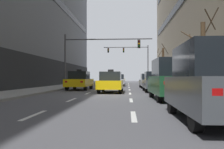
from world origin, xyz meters
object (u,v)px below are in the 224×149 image
object	(u,v)px
traffic_signal_0	(93,50)
street_tree_1	(203,56)
car_driving_2	(118,80)
street_tree_0	(163,66)
pedestrian_0	(172,78)
taxi_driving_3	(119,80)
car_parked_1	(170,79)
traffic_signal_1	(133,56)
car_parked_2	(155,82)
car_parked_0	(211,83)
car_parked_3	(148,81)
taxi_driving_0	(111,82)
taxi_driving_1	(80,81)

from	to	relation	value
traffic_signal_0	street_tree_1	world-z (taller)	traffic_signal_0
car_driving_2	street_tree_0	size ratio (longest dim) A/B	0.77
car_driving_2	pedestrian_0	distance (m)	9.51
taxi_driving_3	street_tree_0	distance (m)	11.28
car_parked_1	traffic_signal_1	world-z (taller)	traffic_signal_1
taxi_driving_3	traffic_signal_1	world-z (taller)	traffic_signal_1
taxi_driving_3	car_parked_2	size ratio (longest dim) A/B	0.98
car_parked_0	car_parked_2	xyz separation A→B (m)	(0.00, 13.02, -0.23)
car_driving_2	traffic_signal_1	size ratio (longest dim) A/B	0.52
street_tree_1	car_parked_3	bearing A→B (deg)	102.94
street_tree_0	pedestrian_0	distance (m)	7.85
car_parked_1	street_tree_1	xyz separation A→B (m)	(2.48, 2.49, 1.47)
traffic_signal_0	pedestrian_0	size ratio (longest dim) A/B	5.21
taxi_driving_0	pedestrian_0	size ratio (longest dim) A/B	2.49
taxi_driving_1	car_parked_3	bearing A→B (deg)	28.26
traffic_signal_0	traffic_signal_1	size ratio (longest dim) A/B	1.12
car_parked_1	car_parked_3	bearing A→B (deg)	90.00
car_parked_2	traffic_signal_0	xyz separation A→B (m)	(-5.78, 4.40, 3.16)
car_parked_0	street_tree_1	xyz separation A→B (m)	(2.48, 8.54, 1.50)
taxi_driving_3	pedestrian_0	world-z (taller)	pedestrian_0
taxi_driving_3	car_parked_3	xyz separation A→B (m)	(3.69, -15.04, -0.02)
car_parked_2	street_tree_1	xyz separation A→B (m)	(2.48, -4.48, 1.74)
street_tree_1	pedestrian_0	world-z (taller)	street_tree_1
taxi_driving_0	traffic_signal_1	bearing A→B (deg)	84.59
car_parked_3	street_tree_0	xyz separation A→B (m)	(2.48, 5.80, 1.95)
taxi_driving_0	street_tree_0	bearing A→B (deg)	65.60
taxi_driving_0	car_parked_2	world-z (taller)	taxi_driving_0
taxi_driving_0	taxi_driving_1	bearing A→B (deg)	130.45
taxi_driving_1	taxi_driving_3	distance (m)	18.99
car_driving_2	street_tree_0	bearing A→B (deg)	1.12
car_driving_2	street_tree_1	world-z (taller)	street_tree_1
traffic_signal_0	street_tree_0	bearing A→B (deg)	42.96
car_parked_1	street_tree_1	size ratio (longest dim) A/B	0.84
street_tree_0	pedestrian_0	bearing A→B (deg)	-92.13
car_parked_0	car_parked_2	bearing A→B (deg)	90.00
car_parked_0	traffic_signal_1	bearing A→B (deg)	91.97
car_parked_0	car_parked_1	distance (m)	6.06
car_parked_3	street_tree_0	size ratio (longest dim) A/B	0.77
taxi_driving_3	traffic_signal_0	world-z (taller)	traffic_signal_0
car_parked_0	pedestrian_0	bearing A→B (deg)	82.82
car_parked_3	traffic_signal_0	xyz separation A→B (m)	(-5.78, -1.90, 3.20)
car_parked_2	pedestrian_0	xyz separation A→B (m)	(2.19, 4.41, 0.34)
traffic_signal_0	pedestrian_0	xyz separation A→B (m)	(7.98, 0.01, -2.82)
car_parked_1	taxi_driving_0	bearing A→B (deg)	121.92
taxi_driving_1	taxi_driving_3	bearing A→B (deg)	80.41
taxi_driving_3	car_parked_0	distance (m)	34.55
car_driving_2	pedestrian_0	world-z (taller)	pedestrian_0
car_parked_0	street_tree_0	world-z (taller)	street_tree_0
car_parked_3	pedestrian_0	distance (m)	2.92
traffic_signal_1	pedestrian_0	xyz separation A→B (m)	(3.44, -18.82, -3.92)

